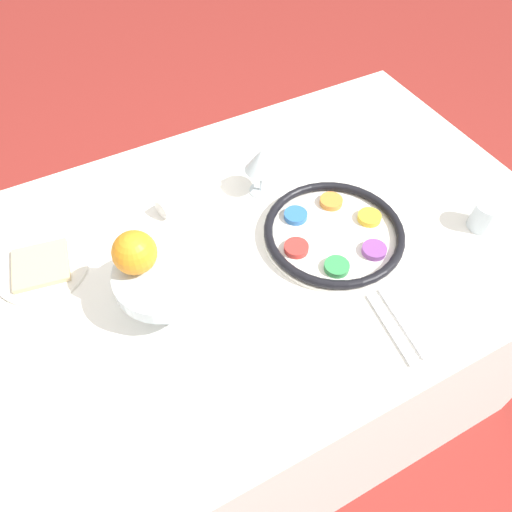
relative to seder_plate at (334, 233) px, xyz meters
name	(u,v)px	position (x,y,z in m)	size (l,w,h in m)	color
ground_plane	(233,400)	(0.25, -0.06, -0.78)	(8.00, 8.00, 0.00)	maroon
dining_table	(228,345)	(0.25, -0.06, -0.40)	(1.55, 0.89, 0.76)	white
seder_plate	(334,233)	(0.00, 0.00, 0.00)	(0.31, 0.31, 0.03)	silver
wine_glass	(261,161)	(0.07, -0.21, 0.08)	(0.08, 0.08, 0.13)	silver
fruit_stand	(165,278)	(0.39, -0.01, 0.06)	(0.20, 0.20, 0.10)	silver
orange_fruit	(135,253)	(0.43, -0.04, 0.13)	(0.08, 0.08, 0.08)	orange
bread_plate	(42,267)	(0.60, -0.22, -0.01)	(0.20, 0.20, 0.02)	silver
napkin_roll	(189,194)	(0.24, -0.26, 0.01)	(0.17, 0.09, 0.05)	white
cup_near	(485,216)	(-0.32, 0.13, 0.02)	(0.06, 0.06, 0.07)	silver
fork_left	(404,322)	(0.00, 0.25, -0.01)	(0.04, 0.17, 0.01)	silver
fork_right	(391,328)	(0.03, 0.25, -0.01)	(0.04, 0.17, 0.01)	silver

